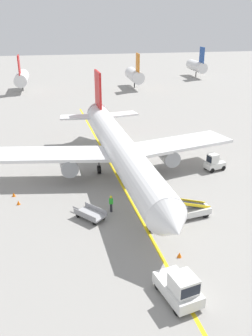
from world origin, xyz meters
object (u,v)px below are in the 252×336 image
Objects in this scene: pushback_tug at (180,288)px; baggage_tug_near_wing at (214,163)px; airliner at (120,148)px; safety_cone_wingtip_left at (18,203)px; belt_loader_forward_hold at (189,210)px; ground_crew_marshaller at (111,203)px; baggage_cart_empty_trailing at (90,214)px; safety_cone_nose_right at (14,194)px; safety_cone_nose_left at (179,255)px.

pushback_tug reaches higher than baggage_tug_near_wing.
safety_cone_wingtip_left is (-11.08, -4.84, -3.20)m from airliner.
ground_crew_marshaller is at bearing 161.12° from belt_loader_forward_hold.
safety_cone_wingtip_left is at bearing -168.87° from baggage_tug_near_wing.
baggage_cart_empty_trailing is (-4.35, -8.85, -2.95)m from airliner.
safety_cone_nose_right is at bearing 107.88° from safety_cone_wingtip_left.
belt_loader_forward_hold is at bearing -18.88° from ground_crew_marshaller.
baggage_tug_near_wing reaches higher than ground_crew_marshaller.
pushback_tug is at bearing -113.21° from belt_loader_forward_hold.
airliner is 20.78× the size of ground_crew_marshaller.
safety_cone_wingtip_left is (-8.81, 3.13, -0.69)m from ground_crew_marshaller.
safety_cone_nose_left is (6.21, -7.09, -0.25)m from baggage_cart_empty_trailing.
ground_crew_marshaller is at bearing -151.10° from baggage_tug_near_wing.
safety_cone_nose_right and safety_cone_wingtip_left have the same top height.
safety_cone_nose_right is 1.00× the size of safety_cone_wingtip_left.
baggage_tug_near_wing is at bearing -2.09° from airliner.
belt_loader_forward_hold is at bearing -24.38° from safety_cone_nose_right.
baggage_tug_near_wing reaches higher than safety_cone_nose_right.
baggage_tug_near_wing is 0.51× the size of belt_loader_forward_hold.
safety_cone_wingtip_left is (-22.50, -4.43, -0.71)m from baggage_tug_near_wing.
baggage_cart_empty_trailing is at bearing -30.78° from safety_cone_wingtip_left.
airliner reaches higher than safety_cone_nose_left.
safety_cone_nose_right is (-16.32, 7.40, -0.56)m from belt_loader_forward_hold.
pushback_tug is at bearing -78.01° from ground_crew_marshaller.
pushback_tug is 19.23m from safety_cone_wingtip_left.
airliner reaches higher than pushback_tug.
airliner is 8.66m from ground_crew_marshaller.
safety_cone_nose_left is (1.51, 4.35, -0.77)m from pushback_tug.
pushback_tug reaches higher than safety_cone_nose_left.
belt_loader_forward_hold is (-6.80, -9.91, -0.15)m from baggage_tug_near_wing.
baggage_tug_near_wing is at bearing 6.21° from safety_cone_nose_right.
belt_loader_forward_hold is at bearing 63.80° from safety_cone_nose_left.
safety_cone_nose_left and safety_cone_wingtip_left have the same top height.
pushback_tug is 12.38m from baggage_cart_empty_trailing.
belt_loader_forward_hold reaches higher than ground_crew_marshaller.
belt_loader_forward_hold is 11.70× the size of safety_cone_wingtip_left.
belt_loader_forward_hold reaches higher than safety_cone_wingtip_left.
airliner is 12.48m from safety_cone_nose_right.
safety_cone_wingtip_left is at bearing 126.50° from pushback_tug.
safety_cone_nose_right is (-12.05, 17.36, -0.77)m from pushback_tug.
safety_cone_wingtip_left is (-11.43, 15.45, -0.77)m from pushback_tug.
pushback_tug is 10.84m from belt_loader_forward_hold.
belt_loader_forward_hold reaches higher than safety_cone_nose_right.
airliner is 11.62m from belt_loader_forward_hold.
safety_cone_wingtip_left is at bearing 160.45° from ground_crew_marshaller.
ground_crew_marshaller reaches higher than safety_cone_wingtip_left.
ground_crew_marshaller is 3.86× the size of safety_cone_nose_right.
safety_cone_wingtip_left is (-6.73, 4.01, -0.25)m from baggage_cart_empty_trailing.
belt_loader_forward_hold is at bearing -65.89° from airliner.
baggage_cart_empty_trailing is 7.72× the size of safety_cone_nose_right.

